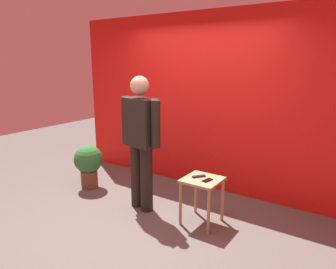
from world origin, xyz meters
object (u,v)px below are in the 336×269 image
at_px(cell_phone, 207,180).
at_px(tv_remote, 199,176).
at_px(potted_plant, 88,163).
at_px(standing_person, 141,137).
at_px(side_table, 202,187).

xyz_separation_m(cell_phone, tv_remote, (-0.14, 0.05, 0.01)).
height_order(cell_phone, potted_plant, potted_plant).
height_order(standing_person, potted_plant, standing_person).
relative_size(cell_phone, potted_plant, 0.21).
bearing_deg(side_table, potted_plant, -179.60).
height_order(standing_person, side_table, standing_person).
xyz_separation_m(standing_person, tv_remote, (0.80, 0.13, -0.41)).
height_order(side_table, cell_phone, cell_phone).
xyz_separation_m(side_table, cell_phone, (0.08, -0.02, 0.11)).
distance_m(standing_person, tv_remote, 0.91).
relative_size(side_table, tv_remote, 3.38).
bearing_deg(standing_person, potted_plant, 175.57).
bearing_deg(tv_remote, potted_plant, -142.00).
distance_m(cell_phone, tv_remote, 0.15).
relative_size(standing_person, side_table, 3.10).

